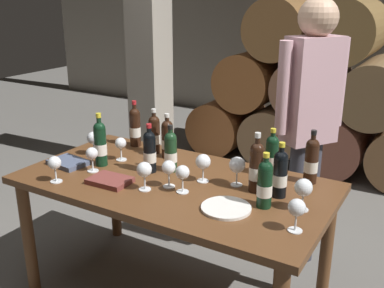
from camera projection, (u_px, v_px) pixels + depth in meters
The scene contains 30 objects.
cellar_back_wall at pixel (353, 19), 5.66m from camera, with size 10.00×0.24×2.80m, color gray.
barrel_stack at pixel (311, 96), 4.57m from camera, with size 2.49×0.90×1.69m.
stone_pillar at pixel (149, 41), 4.20m from camera, with size 0.32×0.32×2.60m, color gray.
dining_table at pixel (174, 195), 2.48m from camera, with size 1.70×0.90×0.76m.
wine_bottle_0 at pixel (154, 134), 2.83m from camera, with size 0.07×0.07×0.29m.
wine_bottle_1 at pixel (150, 151), 2.52m from camera, with size 0.07×0.07×0.28m.
wine_bottle_2 at pixel (171, 151), 2.53m from camera, with size 0.07×0.07×0.27m.
wine_bottle_3 at pixel (280, 173), 2.21m from camera, with size 0.07×0.07×0.29m.
wine_bottle_4 at pixel (311, 160), 2.38m from camera, with size 0.07×0.07×0.29m.
wine_bottle_5 at pixel (100, 143), 2.61m from camera, with size 0.07×0.07×0.32m.
wine_bottle_6 at pixel (272, 155), 2.47m from camera, with size 0.07×0.07×0.27m.
wine_bottle_7 at pixel (256, 166), 2.27m from camera, with size 0.07×0.07×0.32m.
wine_bottle_8 at pixel (167, 138), 2.75m from camera, with size 0.07×0.07×0.28m.
wine_bottle_9 at pixel (265, 184), 2.11m from camera, with size 0.07×0.07×0.27m.
wine_bottle_10 at pixel (135, 127), 2.95m from camera, with size 0.07×0.07×0.31m.
wine_glass_0 at pixel (297, 209), 1.89m from camera, with size 0.08×0.08×0.15m.
wine_glass_1 at pixel (92, 155), 2.53m from camera, with size 0.07×0.07×0.14m.
wine_glass_2 at pixel (182, 173), 2.27m from camera, with size 0.07×0.07×0.15m.
wine_glass_3 at pixel (121, 144), 2.70m from camera, with size 0.07×0.07×0.14m.
wine_glass_4 at pixel (93, 139), 2.79m from camera, with size 0.08×0.08×0.15m.
wine_glass_5 at pixel (169, 168), 2.33m from camera, with size 0.07×0.07×0.15m.
wine_glass_6 at pixel (203, 162), 2.39m from camera, with size 0.08×0.08×0.16m.
wine_glass_7 at pixel (55, 164), 2.39m from camera, with size 0.07×0.07×0.15m.
wine_glass_8 at pixel (304, 188), 2.08m from camera, with size 0.08×0.08×0.16m.
wine_glass_9 at pixel (237, 166), 2.34m from camera, with size 0.09×0.09×0.16m.
wine_glass_10 at pixel (144, 170), 2.29m from camera, with size 0.08×0.08×0.15m.
tasting_notebook at pixel (68, 162), 2.66m from camera, with size 0.22×0.16×0.03m, color #4C5670.
leather_ledger at pixel (110, 181), 2.40m from camera, with size 0.22×0.16×0.03m, color brown.
serving_plate at pixel (226, 208), 2.12m from camera, with size 0.24×0.24×0.01m, color white.
sommelier_presenting at pixel (310, 112), 2.72m from camera, with size 0.33×0.42×1.72m.
Camera 1 is at (1.23, -1.88, 1.74)m, focal length 41.84 mm.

